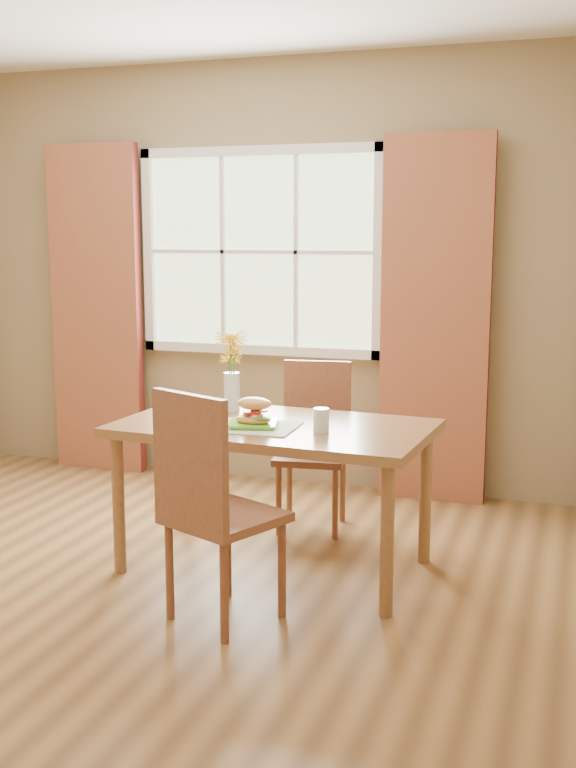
# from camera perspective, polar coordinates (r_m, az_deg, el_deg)

# --- Properties ---
(room) EXTENTS (4.24, 3.84, 2.74)m
(room) POSITION_cam_1_polar(r_m,az_deg,el_deg) (4.11, -10.92, 5.55)
(room) COLOR olive
(room) RESTS_ON ground
(window) EXTENTS (1.62, 0.06, 1.32)m
(window) POSITION_cam_1_polar(r_m,az_deg,el_deg) (5.81, -1.81, 8.38)
(window) COLOR #AEC695
(window) RESTS_ON room
(curtain_left) EXTENTS (0.65, 0.08, 2.20)m
(curtain_left) POSITION_cam_1_polar(r_m,az_deg,el_deg) (6.24, -12.07, 4.59)
(curtain_left) COLOR maroon
(curtain_left) RESTS_ON room
(curtain_right) EXTENTS (0.65, 0.08, 2.20)m
(curtain_right) POSITION_cam_1_polar(r_m,az_deg,el_deg) (5.45, 9.32, 3.95)
(curtain_right) COLOR maroon
(curtain_right) RESTS_ON room
(dining_table) EXTENTS (1.53, 0.93, 0.72)m
(dining_table) POSITION_cam_1_polar(r_m,az_deg,el_deg) (4.32, -0.89, -3.50)
(dining_table) COLOR brown
(dining_table) RESTS_ON room
(chair_near) EXTENTS (0.55, 0.55, 1.00)m
(chair_near) POSITION_cam_1_polar(r_m,az_deg,el_deg) (3.73, -5.00, -7.26)
(chair_near) COLOR brown
(chair_near) RESTS_ON room
(chair_far) EXTENTS (0.43, 0.43, 0.91)m
(chair_far) POSITION_cam_1_polar(r_m,az_deg,el_deg) (5.01, 1.66, -3.38)
(chair_far) COLOR brown
(chair_far) RESTS_ON room
(placemat) EXTENTS (0.46, 0.35, 0.01)m
(placemat) POSITION_cam_1_polar(r_m,az_deg,el_deg) (4.23, -2.52, -2.73)
(placemat) COLOR beige
(placemat) RESTS_ON dining_table
(plate) EXTENTS (0.27, 0.27, 0.01)m
(plate) POSITION_cam_1_polar(r_m,az_deg,el_deg) (4.24, -2.21, -2.59)
(plate) COLOR #68C631
(plate) RESTS_ON placemat
(croissant_sandwich) EXTENTS (0.18, 0.12, 0.13)m
(croissant_sandwich) POSITION_cam_1_polar(r_m,az_deg,el_deg) (4.21, -2.18, -1.73)
(croissant_sandwich) COLOR gold
(croissant_sandwich) RESTS_ON plate
(water_glass) EXTENTS (0.07, 0.07, 0.11)m
(water_glass) POSITION_cam_1_polar(r_m,az_deg,el_deg) (4.12, 2.12, -2.35)
(water_glass) COLOR silver
(water_glass) RESTS_ON dining_table
(flower_vase) EXTENTS (0.17, 0.17, 0.41)m
(flower_vase) POSITION_cam_1_polar(r_m,az_deg,el_deg) (4.56, -3.60, 1.43)
(flower_vase) COLOR silver
(flower_vase) RESTS_ON dining_table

